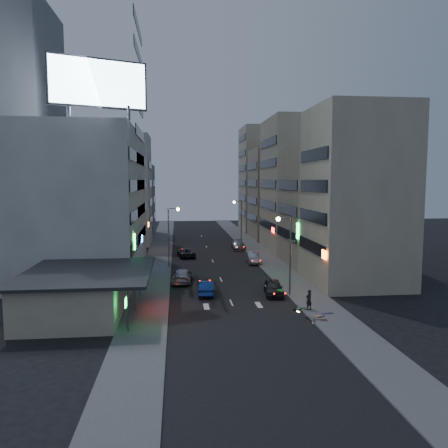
{
  "coord_description": "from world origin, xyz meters",
  "views": [
    {
      "loc": [
        -5.16,
        -36.9,
        11.82
      ],
      "look_at": [
        0.69,
        16.96,
        6.37
      ],
      "focal_mm": 35.0,
      "sensor_mm": 36.0,
      "label": 1
    }
  ],
  "objects": [
    {
      "name": "scooter_silver_b",
      "position": [
        6.95,
        1.02,
        0.71
      ],
      "size": [
        0.83,
        1.98,
        1.17
      ],
      "primitive_type": null,
      "rotation": [
        0.0,
        0.0,
        1.47
      ],
      "color": "#A4A5AB",
      "rests_on": "sidewalk_right"
    },
    {
      "name": "parked_car_right_near",
      "position": [
        4.7,
        6.44,
        0.78
      ],
      "size": [
        2.34,
        4.73,
        1.55
      ],
      "primitive_type": "imported",
      "rotation": [
        0.0,
        0.0,
        -0.11
      ],
      "color": "#28272D",
      "rests_on": "ground"
    },
    {
      "name": "street_lamp_right_far",
      "position": [
        5.9,
        40.0,
        5.36
      ],
      "size": [
        1.6,
        0.44,
        8.02
      ],
      "color": "#595B60",
      "rests_on": "sidewalk_right"
    },
    {
      "name": "street_lamp_right_near",
      "position": [
        5.9,
        6.0,
        5.36
      ],
      "size": [
        1.6,
        0.44,
        8.02
      ],
      "color": "#595B60",
      "rests_on": "sidewalk_right"
    },
    {
      "name": "far_left_a",
      "position": [
        -15.5,
        45.0,
        10.0
      ],
      "size": [
        11.0,
        10.0,
        20.0
      ],
      "primitive_type": "cube",
      "color": "silver",
      "rests_on": "ground"
    },
    {
      "name": "scooter_silver_a",
      "position": [
        7.22,
        -1.14,
        0.7
      ],
      "size": [
        1.13,
        2.0,
        1.16
      ],
      "primitive_type": null,
      "rotation": [
        0.0,
        0.0,
        1.85
      ],
      "color": "#9D9FA5",
      "rests_on": "sidewalk_right"
    },
    {
      "name": "shophouse_far",
      "position": [
        15.0,
        35.0,
        11.0
      ],
      "size": [
        10.0,
        14.0,
        22.0
      ],
      "primitive_type": "cube",
      "color": "#B2A88B",
      "rests_on": "ground"
    },
    {
      "name": "parked_car_right_far",
      "position": [
        5.27,
        36.34,
        0.76
      ],
      "size": [
        2.28,
        5.31,
        1.52
      ],
      "primitive_type": "imported",
      "rotation": [
        0.0,
        0.0,
        -0.03
      ],
      "color": "gray",
      "rests_on": "ground"
    },
    {
      "name": "shophouse_mid",
      "position": [
        15.5,
        22.0,
        8.0
      ],
      "size": [
        11.0,
        12.0,
        16.0
      ],
      "primitive_type": "cube",
      "color": "gray",
      "rests_on": "ground"
    },
    {
      "name": "ground",
      "position": [
        0.0,
        0.0,
        0.0
      ],
      "size": [
        180.0,
        180.0,
        0.0
      ],
      "primitive_type": "plane",
      "color": "black",
      "rests_on": "ground"
    },
    {
      "name": "white_building",
      "position": [
        -17.0,
        20.0,
        9.0
      ],
      "size": [
        14.0,
        24.0,
        18.0
      ],
      "primitive_type": "cube",
      "color": "silver",
      "rests_on": "ground"
    },
    {
      "name": "food_court",
      "position": [
        -13.9,
        2.0,
        1.98
      ],
      "size": [
        11.0,
        13.0,
        3.88
      ],
      "color": "#B2A88B",
      "rests_on": "ground"
    },
    {
      "name": "street_lamp_left",
      "position": [
        -5.9,
        22.0,
        5.36
      ],
      "size": [
        1.6,
        0.44,
        8.02
      ],
      "color": "#595B60",
      "rests_on": "sidewalk_left"
    },
    {
      "name": "scooter_black_a",
      "position": [
        7.33,
        -2.22,
        0.66
      ],
      "size": [
        0.73,
        1.81,
        1.08
      ],
      "primitive_type": null,
      "rotation": [
        0.0,
        0.0,
        1.49
      ],
      "color": "black",
      "rests_on": "sidewalk_right"
    },
    {
      "name": "person",
      "position": [
        6.64,
        0.62,
        1.04
      ],
      "size": [
        0.8,
        0.72,
        1.84
      ],
      "primitive_type": "imported",
      "rotation": [
        0.0,
        0.0,
        3.66
      ],
      "color": "black",
      "rests_on": "sidewalk_right"
    },
    {
      "name": "sidewalk_left",
      "position": [
        -8.0,
        30.0,
        0.06
      ],
      "size": [
        4.0,
        120.0,
        0.12
      ],
      "primitive_type": "cube",
      "color": "#4C4C4F",
      "rests_on": "ground"
    },
    {
      "name": "parked_car_left",
      "position": [
        -3.8,
        29.9,
        0.71
      ],
      "size": [
        2.94,
        5.35,
        1.42
      ],
      "primitive_type": "imported",
      "rotation": [
        0.0,
        0.0,
        3.26
      ],
      "color": "#292A2E",
      "rests_on": "ground"
    },
    {
      "name": "far_left_b",
      "position": [
        -16.0,
        58.0,
        7.5
      ],
      "size": [
        12.0,
        10.0,
        15.0
      ],
      "primitive_type": "cube",
      "color": "slate",
      "rests_on": "ground"
    },
    {
      "name": "grey_tower",
      "position": [
        -26.0,
        23.0,
        17.0
      ],
      "size": [
        10.0,
        14.0,
        34.0
      ],
      "primitive_type": "cube",
      "color": "slate",
      "rests_on": "ground"
    },
    {
      "name": "far_right_a",
      "position": [
        15.5,
        50.0,
        9.0
      ],
      "size": [
        11.0,
        12.0,
        18.0
      ],
      "primitive_type": "cube",
      "color": "gray",
      "rests_on": "ground"
    },
    {
      "name": "scooter_blue",
      "position": [
        8.37,
        -0.35,
        0.64
      ],
      "size": [
        1.0,
        1.78,
        1.03
      ],
      "primitive_type": null,
      "rotation": [
        0.0,
        0.0,
        1.85
      ],
      "color": "navy",
      "rests_on": "sidewalk_right"
    },
    {
      "name": "billboard",
      "position": [
        -12.99,
        9.97,
        21.66
      ],
      "size": [
        9.52,
        3.75,
        6.2
      ],
      "rotation": [
        0.0,
        0.0,
        0.35
      ],
      "color": "#595B60",
      "rests_on": "white_building"
    },
    {
      "name": "road_car_blue",
      "position": [
        -2.2,
        7.37,
        0.73
      ],
      "size": [
        1.92,
        4.53,
        1.45
      ],
      "primitive_type": "imported",
      "rotation": [
        0.0,
        0.0,
        3.05
      ],
      "color": "navy",
      "rests_on": "ground"
    },
    {
      "name": "far_right_b",
      "position": [
        16.0,
        64.0,
        12.0
      ],
      "size": [
        12.0,
        12.0,
        24.0
      ],
      "primitive_type": "cube",
      "color": "#B2A88B",
      "rests_on": "ground"
    },
    {
      "name": "road_car_silver",
      "position": [
        -4.55,
        13.02,
        0.78
      ],
      "size": [
        2.89,
        5.6,
        1.55
      ],
      "primitive_type": "imported",
      "rotation": [
        0.0,
        0.0,
        3.0
      ],
      "color": "#93959A",
      "rests_on": "ground"
    },
    {
      "name": "scooter_black_b",
      "position": [
        6.82,
        1.32,
        0.73
      ],
      "size": [
        1.21,
        2.1,
        1.22
      ],
      "primitive_type": null,
      "rotation": [
        0.0,
        0.0,
        1.86
      ],
      "color": "black",
      "rests_on": "sidewalk_right"
    },
    {
      "name": "shophouse_near",
      "position": [
        15.0,
        10.5,
        10.0
      ],
      "size": [
        10.0,
        11.0,
        20.0
      ],
      "primitive_type": "cube",
      "color": "#B2A88B",
      "rests_on": "ground"
    },
    {
      "name": "parked_car_right_mid",
      "position": [
        5.6,
        23.86,
        0.77
      ],
      "size": [
        1.66,
        4.68,
        1.54
      ],
      "primitive_type": "imported",
      "rotation": [
        0.0,
        0.0,
        -0.01
      ],
      "color": "#ADAFB6",
      "rests_on": "ground"
    },
    {
      "name": "sidewalk_right",
      "position": [
        8.0,
        30.0,
        0.06
      ],
      "size": [
        4.0,
        120.0,
        0.12
      ],
      "primitive_type": "cube",
      "color": "#4C4C4F",
      "rests_on": "ground"
    }
  ]
}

